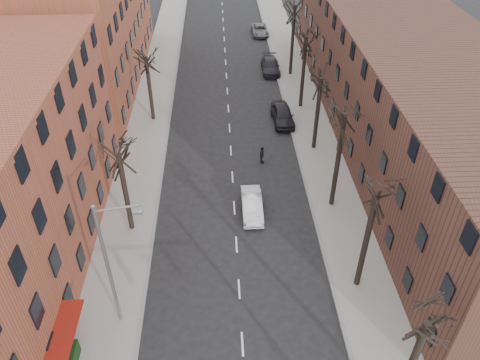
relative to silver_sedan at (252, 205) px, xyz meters
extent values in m
cube|color=gray|center=(-9.33, 15.59, -0.64)|extent=(4.00, 90.00, 0.15)
cube|color=gray|center=(6.67, 15.59, -0.64)|extent=(4.00, 90.00, 0.15)
cube|color=brown|center=(-17.33, 24.59, 6.29)|extent=(12.00, 28.00, 14.00)
cube|color=#462921|center=(14.67, 10.59, 4.29)|extent=(12.00, 50.00, 10.00)
cylinder|color=slate|center=(-8.53, -9.41, 3.79)|extent=(0.20, 0.20, 9.00)
cylinder|color=slate|center=(-7.43, -9.41, 8.09)|extent=(2.39, 0.12, 0.46)
cube|color=slate|center=(-6.43, -9.41, 7.79)|extent=(0.50, 0.22, 0.14)
imported|color=silver|center=(0.00, 0.00, 0.00)|extent=(1.54, 4.32, 1.42)
imported|color=black|center=(3.97, 13.49, 0.12)|extent=(2.16, 4.95, 1.66)
imported|color=black|center=(3.97, 25.51, 0.02)|extent=(2.08, 5.07, 1.47)
imported|color=slate|center=(3.76, 38.00, -0.05)|extent=(2.32, 4.79, 1.31)
imported|color=black|center=(1.32, 6.55, 0.11)|extent=(0.64, 1.03, 1.64)
camera|label=1|loc=(-2.22, -27.00, 23.02)|focal=35.00mm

